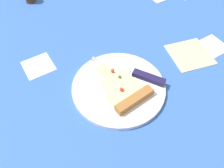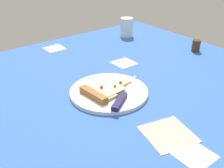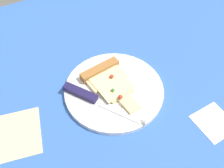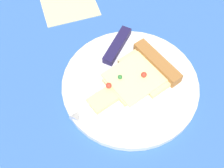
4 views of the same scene
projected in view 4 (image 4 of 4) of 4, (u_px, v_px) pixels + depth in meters
The scene contains 5 objects.
ground_plane at pixel (98, 101), 61.17cm from camera, with size 130.55×130.55×3.00cm.
plate at pixel (130, 85), 60.64cm from camera, with size 27.46×27.46×1.35cm, color silver.
pizza_slice at pixel (141, 74), 60.24cm from camera, with size 18.07×12.19×2.46cm.
knife at pixel (108, 61), 62.12cm from camera, with size 21.37×14.66×2.45cm.
napkin at pixel (68, 2), 73.79cm from camera, with size 13.00×13.00×0.40cm, color beige.
Camera 4 is at (13.15, 26.47, 52.23)cm, focal length 48.20 mm.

